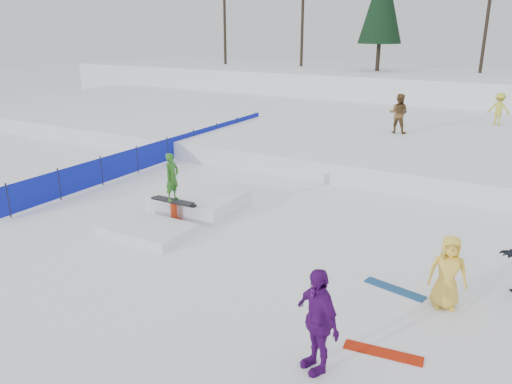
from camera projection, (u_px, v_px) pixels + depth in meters
The scene contains 11 objects.
ground at pixel (202, 249), 13.15m from camera, with size 120.00×120.00×0.00m, color white.
snow_berm at pixel (434, 88), 37.53m from camera, with size 60.00×14.00×2.40m, color white.
snow_midrise at pixel (379, 130), 26.23m from camera, with size 50.00×18.00×0.80m, color white.
safety_fence at pixel (168, 150), 21.47m from camera, with size 0.05×16.00×1.10m.
walker_olive at pixel (399, 113), 23.34m from camera, with size 0.90×0.70×1.85m, color brown.
walker_ygreen at pixel (499, 109), 25.32m from camera, with size 1.05×0.60×1.62m, color gold.
spectator_purple at pixel (317, 320), 8.28m from camera, with size 1.11×0.46×1.89m, color #4E0E6A.
spectator_yellow at pixel (448, 272), 10.23m from camera, with size 0.78×0.51×1.59m, color yellow.
loose_board_red at pixel (383, 353), 8.95m from camera, with size 1.40×0.28×0.03m, color #A51904.
loose_board_teal at pixel (394, 289), 11.13m from camera, with size 1.40×0.28×0.03m, color navy.
jib_rail_feature at pixel (186, 206), 15.41m from camera, with size 2.60×4.40×2.11m.
Camera 1 is at (7.17, -9.73, 5.58)m, focal length 35.00 mm.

